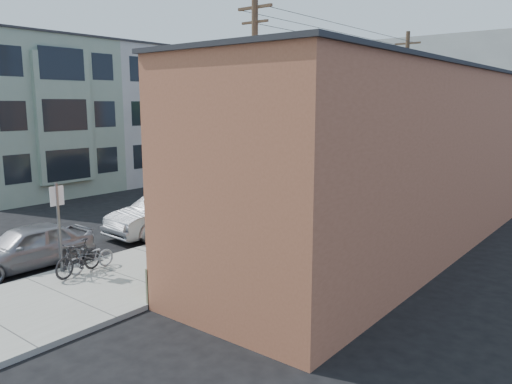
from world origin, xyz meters
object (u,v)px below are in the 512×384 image
Objects in this scene: sign_post at (58,219)px; cyclist at (260,212)px; tree_leafy_mid at (382,108)px; patron_green at (177,243)px; bus at (371,151)px; parking_meter_far at (310,186)px; tree_bare at (294,157)px; tree_leafy_far at (431,93)px; car_1 at (165,213)px; car_2 at (260,193)px; patron_grey at (155,252)px; car_0 at (27,247)px; parked_bike_a at (79,257)px; patio_chair_a at (200,262)px; parking_meter_near at (165,220)px; utility_pole_near at (254,101)px; car_4 at (365,168)px; patio_chair_b at (170,273)px.

cyclist is at bearing 76.24° from sign_post.
tree_leafy_mid is 3.62× the size of patron_green.
parking_meter_far is at bearing -70.27° from bus.
tree_leafy_far reaches higher than tree_bare.
car_1 is at bearing -99.30° from parking_meter_far.
bus is at bearing 95.20° from car_2.
patron_grey is 4.86m from car_0.
patron_green is 3.02m from parked_bike_a.
tree_bare reaches higher than bus.
bus is (-8.60, 29.31, 0.73)m from patio_chair_a.
tree_bare is (0.55, 7.76, 1.78)m from parking_meter_near.
car_1 is (-4.61, 4.41, -0.25)m from patron_grey.
car_2 reaches higher than parked_bike_a.
tree_leafy_mid reaches higher than sign_post.
sign_post is 1.50× the size of patron_green.
patio_chair_a is (3.22, -27.85, -5.51)m from tree_leafy_far.
utility_pole_near is at bearing 88.45° from parking_meter_near.
tree_leafy_mid reaches higher than bus.
sign_post is 0.30× the size of bus.
cyclist reaches higher than parked_bike_a.
car_1 is 0.98× the size of car_2.
parking_meter_near is 3.85m from cyclist.
patron_grey is 31.54m from bus.
sign_post is at bearing -171.11° from patio_chair_a.
utility_pole_near reaches higher than parking_meter_near.
patron_grey is (3.02, -8.31, -4.32)m from utility_pole_near.
parked_bike_a is at bearing -168.01° from patio_chair_a.
patron_green is 0.20× the size of bus.
parked_bike_a is (-2.21, -2.03, -0.40)m from patron_green.
car_0 is at bearing -168.81° from sign_post.
car_2 is (-0.13, 6.49, -0.09)m from car_1.
parked_bike_a is at bearing 14.16° from car_0.
parking_meter_near is 26.41m from tree_leafy_far.
cyclist is 7.55m from parked_bike_a.
patron_grey is at bearing -84.87° from tree_leafy_far.
sign_post is 0.66× the size of car_0.
sign_post is at bearing -64.43° from patron_green.
car_4 is 8.17m from bus.
utility_pole_near is (0.04, 9.49, 3.58)m from sign_post.
patron_grey is 6.57m from cyclist.
cyclist is 0.93× the size of parked_bike_a.
tree_leafy_far is 4.95× the size of cyclist.
utility_pole_near is at bearing -37.30° from cyclist.
car_2 is at bearing -84.38° from car_4.
car_4 is at bearing 179.71° from patron_green.
tree_leafy_mid reaches higher than patron_green.
parking_meter_near is 4.21m from parked_bike_a.
parking_meter_near is at bearing 74.10° from car_0.
bus reaches higher than patio_chair_b.
parked_bike_a is at bearing -59.55° from patron_green.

